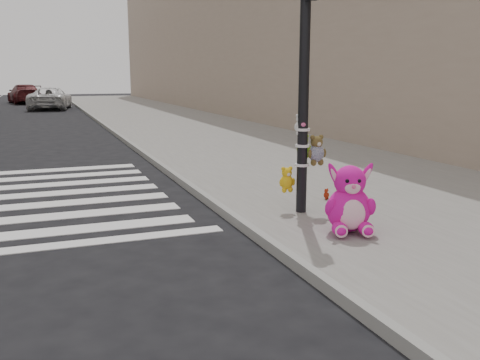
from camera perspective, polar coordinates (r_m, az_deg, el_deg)
name	(u,v)px	position (r m, az deg, el deg)	size (l,w,h in m)	color
ground	(165,283)	(6.07, -7.95, -10.86)	(120.00, 120.00, 0.00)	black
sidewalk_near	(249,145)	(16.84, 0.98, 3.71)	(7.00, 80.00, 0.14)	slate
curb_edge	(140,151)	(15.90, -10.66, 3.07)	(0.12, 80.00, 0.15)	gray
bld_near	(277,19)	(28.19, 3.96, 16.76)	(5.00, 60.00, 10.00)	#A08D7A
signal_pole	(304,111)	(8.28, 6.86, 7.36)	(0.72, 0.49, 4.00)	black
pink_bunny	(349,204)	(7.43, 11.60, -2.49)	(0.79, 0.87, 0.98)	#E2139D
red_teddy	(326,194)	(9.37, 9.19, -1.47)	(0.13, 0.09, 0.19)	#A72810
car_white_near	(50,98)	(37.48, -19.58, 8.20)	(2.34, 5.08, 1.41)	silver
car_maroon_near	(24,94)	(45.86, -22.01, 8.51)	(2.08, 5.11, 1.48)	#4F1619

